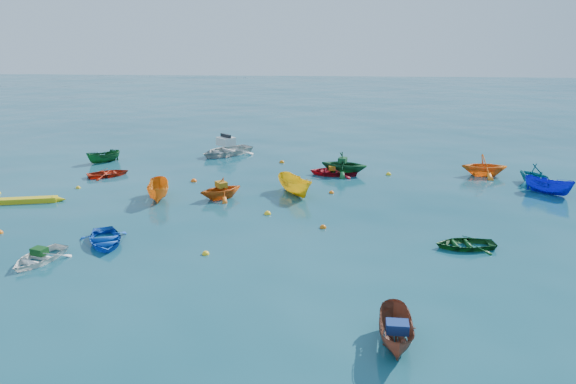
# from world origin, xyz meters

# --- Properties ---
(ground) EXTENTS (160.00, 160.00, 0.00)m
(ground) POSITION_xyz_m (0.00, 0.00, 0.00)
(ground) COLOR #0A3B4C
(ground) RESTS_ON ground
(dinghy_blue_sw) EXTENTS (3.21, 3.62, 0.62)m
(dinghy_blue_sw) POSITION_xyz_m (-7.85, -2.32, 0.00)
(dinghy_blue_sw) COLOR #0E4ABA
(dinghy_blue_sw) RESTS_ON ground
(dinghy_white_near) EXTENTS (2.67, 3.17, 0.56)m
(dinghy_white_near) POSITION_xyz_m (-9.91, -4.43, 0.00)
(dinghy_white_near) COLOR white
(dinghy_white_near) RESTS_ON ground
(sampan_brown_mid) EXTENTS (1.24, 2.93, 1.11)m
(sampan_brown_mid) POSITION_xyz_m (4.38, -9.86, 0.00)
(sampan_brown_mid) COLOR brown
(sampan_brown_mid) RESTS_ON ground
(dinghy_orange_w) EXTENTS (3.30, 3.23, 1.32)m
(dinghy_orange_w) POSITION_xyz_m (-3.83, 4.80, 0.00)
(dinghy_orange_w) COLOR orange
(dinghy_orange_w) RESTS_ON ground
(sampan_yellow_mid) EXTENTS (2.74, 3.41, 1.26)m
(sampan_yellow_mid) POSITION_xyz_m (0.36, 5.84, 0.00)
(sampan_yellow_mid) COLOR yellow
(sampan_yellow_mid) RESTS_ON ground
(dinghy_green_e) EXTENTS (2.83, 2.15, 0.55)m
(dinghy_green_e) POSITION_xyz_m (8.38, -1.67, 0.00)
(dinghy_green_e) COLOR #10481B
(dinghy_green_e) RESTS_ON ground
(dinghy_cyan_se) EXTENTS (3.22, 3.38, 1.39)m
(dinghy_cyan_se) POSITION_xyz_m (15.10, 8.97, 0.00)
(dinghy_cyan_se) COLOR teal
(dinghy_cyan_se) RESTS_ON ground
(dinghy_red_nw) EXTENTS (3.25, 3.00, 0.55)m
(dinghy_red_nw) POSITION_xyz_m (-12.07, 9.10, 0.00)
(dinghy_red_nw) COLOR red
(dinghy_red_nw) RESTS_ON ground
(sampan_orange_n) EXTENTS (1.78, 3.28, 1.20)m
(sampan_orange_n) POSITION_xyz_m (-7.32, 4.40, 0.00)
(sampan_orange_n) COLOR orange
(sampan_orange_n) RESTS_ON ground
(dinghy_green_n) EXTENTS (3.56, 3.25, 1.59)m
(dinghy_green_n) POSITION_xyz_m (3.33, 10.60, 0.00)
(dinghy_green_n) COLOR #135126
(dinghy_green_n) RESTS_ON ground
(dinghy_red_ne) EXTENTS (3.15, 2.26, 0.65)m
(dinghy_red_ne) POSITION_xyz_m (2.65, 10.45, 0.00)
(dinghy_red_ne) COLOR red
(dinghy_red_ne) RESTS_ON ground
(sampan_blue_far) EXTENTS (2.85, 2.64, 1.09)m
(sampan_blue_far) POSITION_xyz_m (15.18, 7.03, 0.00)
(sampan_blue_far) COLOR #0F16BC
(sampan_blue_far) RESTS_ON ground
(dinghy_orange_far) EXTENTS (2.93, 2.54, 1.53)m
(dinghy_orange_far) POSITION_xyz_m (12.48, 10.87, 0.00)
(dinghy_orange_far) COLOR orange
(dinghy_orange_far) RESTS_ON ground
(sampan_green_far) EXTENTS (2.43, 2.32, 0.95)m
(sampan_green_far) POSITION_xyz_m (-13.77, 12.74, 0.00)
(sampan_green_far) COLOR #135223
(sampan_green_far) RESTS_ON ground
(kayak_yellow) EXTENTS (3.80, 1.37, 0.38)m
(kayak_yellow) POSITION_xyz_m (-14.44, 3.31, 0.00)
(kayak_yellow) COLOR gold
(kayak_yellow) RESTS_ON ground
(motorboat_white) EXTENTS (5.14, 5.19, 1.48)m
(motorboat_white) POSITION_xyz_m (-5.42, 15.73, 0.00)
(motorboat_white) COLOR silver
(motorboat_white) RESTS_ON ground
(tarp_green_a) EXTENTS (0.72, 0.63, 0.30)m
(tarp_green_a) POSITION_xyz_m (-9.88, -4.34, 0.43)
(tarp_green_a) COLOR #104116
(tarp_green_a) RESTS_ON dinghy_white_near
(tarp_blue_a) EXTENTS (0.71, 0.56, 0.33)m
(tarp_blue_a) POSITION_xyz_m (4.38, -10.01, 0.72)
(tarp_blue_a) COLOR navy
(tarp_blue_a) RESTS_ON sampan_brown_mid
(tarp_orange_a) EXTENTS (0.81, 0.84, 0.33)m
(tarp_orange_a) POSITION_xyz_m (-3.79, 4.83, 0.82)
(tarp_orange_a) COLOR #C17413
(tarp_orange_a) RESTS_ON dinghy_orange_w
(tarp_green_b) EXTENTS (0.65, 0.76, 0.32)m
(tarp_green_b) POSITION_xyz_m (3.23, 10.62, 0.95)
(tarp_green_b) COLOR #124924
(tarp_green_b) RESTS_ON dinghy_green_n
(tarp_orange_b) EXTENTS (0.45, 0.59, 0.29)m
(tarp_orange_b) POSITION_xyz_m (2.55, 10.45, 0.47)
(tarp_orange_b) COLOR #B56C12
(tarp_orange_b) RESTS_ON dinghy_red_ne
(buoy_or_a) EXTENTS (0.34, 0.34, 0.34)m
(buoy_or_a) POSITION_xyz_m (-13.40, -1.38, 0.00)
(buoy_or_a) COLOR orange
(buoy_or_a) RESTS_ON ground
(buoy_ye_a) EXTENTS (0.32, 0.32, 0.32)m
(buoy_ye_a) POSITION_xyz_m (-3.04, -3.21, 0.00)
(buoy_ye_a) COLOR yellow
(buoy_ye_a) RESTS_ON ground
(buoy_or_b) EXTENTS (0.33, 0.33, 0.33)m
(buoy_or_b) POSITION_xyz_m (2.03, 0.40, 0.00)
(buoy_or_b) COLOR #D5600B
(buoy_or_b) RESTS_ON ground
(buoy_or_c) EXTENTS (0.39, 0.39, 0.39)m
(buoy_or_c) POSITION_xyz_m (-6.19, 8.18, 0.00)
(buoy_or_c) COLOR #FE5B0D
(buoy_or_c) RESTS_ON ground
(buoy_ye_c) EXTENTS (0.37, 0.37, 0.37)m
(buoy_ye_c) POSITION_xyz_m (-0.90, 2.26, 0.00)
(buoy_ye_c) COLOR yellow
(buoy_ye_c) RESTS_ON ground
(buoy_or_d) EXTENTS (0.30, 0.30, 0.30)m
(buoy_or_d) POSITION_xyz_m (2.49, 6.27, 0.00)
(buoy_or_d) COLOR orange
(buoy_or_d) RESTS_ON ground
(buoy_ye_d) EXTENTS (0.30, 0.30, 0.30)m
(buoy_ye_d) POSITION_xyz_m (-12.87, 6.24, 0.00)
(buoy_ye_d) COLOR yellow
(buoy_ye_d) RESTS_ON ground
(buoy_or_e) EXTENTS (0.36, 0.36, 0.36)m
(buoy_or_e) POSITION_xyz_m (-1.01, 13.47, 0.00)
(buoy_or_e) COLOR orange
(buoy_or_e) RESTS_ON ground
(buoy_ye_e) EXTENTS (0.36, 0.36, 0.36)m
(buoy_ye_e) POSITION_xyz_m (6.28, 10.65, 0.00)
(buoy_ye_e) COLOR yellow
(buoy_ye_e) RESTS_ON ground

